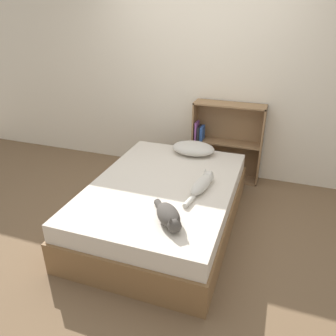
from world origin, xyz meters
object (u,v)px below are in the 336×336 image
pillow (193,148)px  bookshelf (226,140)px  cat_dark (169,216)px  bed (163,205)px  cat_light (202,184)px

pillow → bookshelf: bookshelf is taller
pillow → cat_dark: cat_dark is taller
bed → cat_dark: (0.28, -0.63, 0.33)m
cat_light → cat_dark: (-0.12, -0.65, 0.02)m
bed → pillow: bearing=83.6°
pillow → cat_dark: 1.45m
bookshelf → cat_dark: bearing=-93.2°
pillow → cat_dark: (0.19, -1.44, 0.00)m
cat_light → cat_dark: size_ratio=1.42×
pillow → cat_light: (0.31, -0.79, -0.01)m
bookshelf → cat_light: bearing=-89.6°
bed → bookshelf: bookshelf is taller
cat_dark → bookshelf: 1.99m
pillow → bookshelf: size_ratio=0.50×
pillow → cat_dark: bearing=-82.6°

